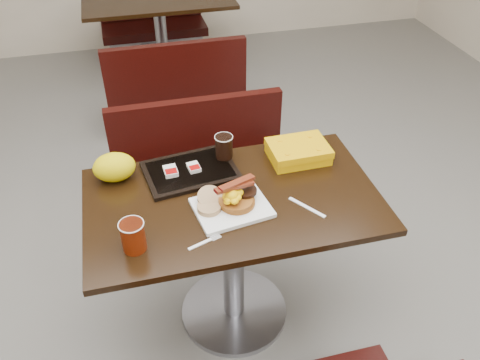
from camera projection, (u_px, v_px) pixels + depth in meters
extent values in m
cube|color=gray|center=(234.00, 312.00, 2.51)|extent=(6.00, 7.00, 0.01)
cube|color=white|center=(232.00, 208.00, 1.98)|extent=(0.32, 0.27, 0.02)
cylinder|color=brown|center=(237.00, 201.00, 1.98)|extent=(0.17, 0.17, 0.03)
cylinder|color=black|center=(246.00, 191.00, 2.00)|extent=(0.12, 0.12, 0.01)
ellipsoid|color=#EEA604|center=(232.00, 197.00, 1.94)|extent=(0.11, 0.10, 0.05)
cylinder|color=tan|center=(209.00, 207.00, 1.95)|extent=(0.12, 0.12, 0.02)
cylinder|color=tan|center=(210.00, 197.00, 1.98)|extent=(0.11, 0.11, 0.06)
cylinder|color=#962705|center=(133.00, 236.00, 1.78)|extent=(0.11, 0.11, 0.12)
cube|color=white|center=(307.00, 207.00, 1.99)|extent=(0.11, 0.15, 0.00)
cube|color=#AE3607|center=(205.00, 207.00, 1.99)|extent=(0.05, 0.04, 0.01)
cube|color=#8C0504|center=(228.00, 180.00, 2.13)|extent=(0.04, 0.04, 0.01)
cube|color=black|center=(190.00, 171.00, 2.17)|extent=(0.42, 0.33, 0.02)
cube|color=silver|center=(171.00, 171.00, 2.14)|extent=(0.06, 0.08, 0.02)
cube|color=silver|center=(194.00, 167.00, 2.16)|extent=(0.06, 0.07, 0.02)
cylinder|color=black|center=(224.00, 147.00, 2.21)|extent=(0.10, 0.10, 0.11)
cube|color=#DB9D03|center=(298.00, 151.00, 2.25)|extent=(0.27, 0.20, 0.07)
ellipsoid|color=#D1BF06|center=(114.00, 167.00, 2.11)|extent=(0.22, 0.19, 0.12)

